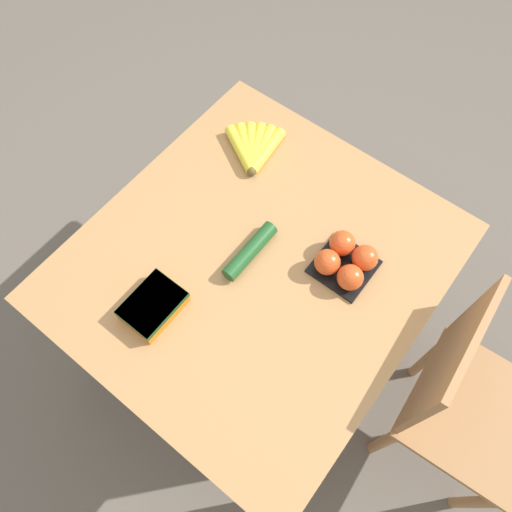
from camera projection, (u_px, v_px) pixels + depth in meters
The scene contains 7 objects.
ground_plane at pixel (256, 337), 2.14m from camera, with size 12.00×12.00×0.00m, color #665B51.
dining_table at pixel (256, 276), 1.57m from camera, with size 1.07×0.99×0.75m.
chair at pixel (461, 400), 1.55m from camera, with size 0.45×0.43×0.92m.
banana_bunch at pixel (254, 149), 1.64m from camera, with size 0.20×0.19×0.04m.
tomato_pack at pixel (346, 261), 1.43m from camera, with size 0.17×0.17×0.09m.
carrot_bag at pixel (153, 305), 1.38m from camera, with size 0.17×0.13×0.05m.
cucumber_near at pixel (250, 251), 1.46m from camera, with size 0.21×0.05×0.05m.
Camera 1 is at (0.51, 0.40, 2.07)m, focal length 35.00 mm.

